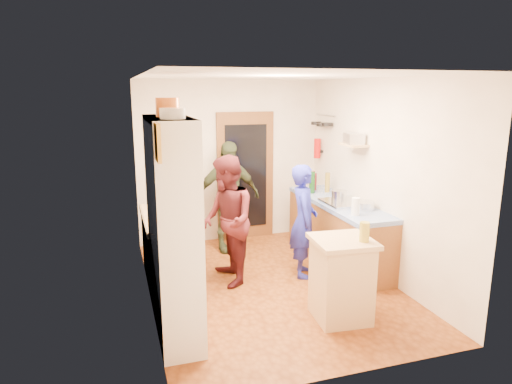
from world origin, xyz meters
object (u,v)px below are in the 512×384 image
right_counter_base (337,233)px  person_left (228,220)px  person_back (229,197)px  island_base (341,281)px  person_hob (306,221)px  hutch_body (173,230)px

right_counter_base → person_left: size_ratio=1.32×
person_back → right_counter_base: bearing=-37.9°
island_base → person_left: size_ratio=0.52×
person_hob → person_left: bearing=101.9°
person_back → hutch_body: bearing=-120.1°
island_base → person_back: (-0.61, 2.50, 0.42)m
island_base → person_hob: size_ratio=0.57×
right_counter_base → island_base: size_ratio=2.56×
hutch_body → person_back: 2.52m
right_counter_base → person_back: size_ratio=1.29×
right_counter_base → person_back: 1.72m
hutch_body → person_left: 1.38m
hutch_body → person_back: hutch_body is taller
person_hob → island_base: bearing=-167.0°
island_base → person_hob: 1.26m
right_counter_base → island_base: island_base is taller
hutch_body → right_counter_base: bearing=27.5°
person_back → island_base: bearing=-79.6°
hutch_body → right_counter_base: hutch_body is taller
island_base → person_hob: (0.11, 1.21, 0.32)m
hutch_body → person_left: hutch_body is taller
hutch_body → island_base: (1.74, -0.26, -0.67)m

